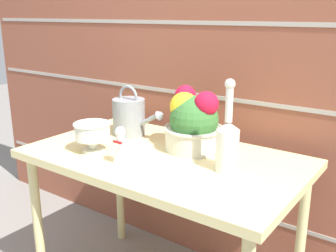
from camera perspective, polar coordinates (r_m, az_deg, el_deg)
brick_wall at (r=1.99m, az=7.33°, el=9.45°), size 3.60×0.08×2.20m
patio_table at (r=1.72m, az=-0.68°, el=-6.53°), size 1.19×0.69×0.74m
watering_can at (r=1.95m, az=-5.59°, el=1.42°), size 0.31×0.16×0.25m
crystal_pedestal_bowl at (r=1.74m, az=-10.93°, el=-0.90°), size 0.16×0.16×0.13m
flower_planter at (r=1.73m, az=3.68°, el=0.48°), size 0.27×0.27×0.28m
glass_decanter at (r=1.51m, az=8.64°, el=-2.28°), size 0.09×0.09×0.36m
figurine_vase at (r=1.58m, az=-6.84°, el=-3.36°), size 0.08×0.08×0.16m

